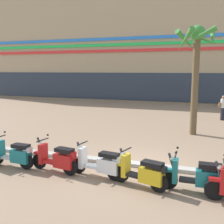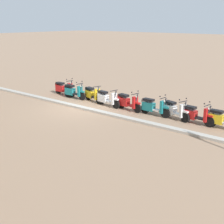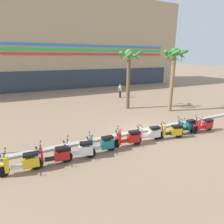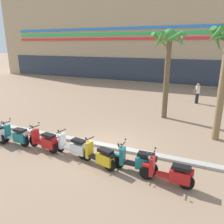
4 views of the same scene
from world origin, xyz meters
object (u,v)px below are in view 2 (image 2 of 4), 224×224
at_px(scooter_yellow_lead_nearest, 92,94).
at_px(scooter_red_tail_end, 63,88).
at_px(scooter_yellow_last_in_row, 222,119).
at_px(scooter_white_mid_centre, 106,98).
at_px(scooter_teal_mid_front, 73,91).
at_px(scooter_red_mid_rear, 195,115).
at_px(scooter_white_far_back, 174,110).
at_px(scooter_teal_gap_after_mid, 153,107).
at_px(scooter_red_second_in_line, 127,102).

distance_m(scooter_yellow_lead_nearest, scooter_red_tail_end, 2.72).
xyz_separation_m(scooter_yellow_last_in_row, scooter_white_mid_centre, (6.78, 0.27, -0.00)).
bearing_deg(scooter_white_mid_centre, scooter_yellow_lead_nearest, -11.91).
relative_size(scooter_white_mid_centre, scooter_teal_mid_front, 1.03).
bearing_deg(scooter_white_mid_centre, scooter_teal_mid_front, -1.81).
bearing_deg(scooter_red_mid_rear, scooter_white_far_back, -1.22).
bearing_deg(scooter_teal_gap_after_mid, scooter_teal_mid_front, 0.31).
distance_m(scooter_teal_gap_after_mid, scooter_red_tail_end, 7.24).
relative_size(scooter_red_mid_rear, scooter_white_mid_centre, 0.98).
distance_m(scooter_white_mid_centre, scooter_yellow_lead_nearest, 1.45).
bearing_deg(scooter_red_tail_end, scooter_teal_gap_after_mid, 177.86).
height_order(scooter_teal_gap_after_mid, scooter_teal_mid_front, same).
height_order(scooter_yellow_last_in_row, scooter_teal_mid_front, same).
distance_m(scooter_teal_gap_after_mid, scooter_yellow_lead_nearest, 4.52).
height_order(scooter_red_second_in_line, scooter_white_mid_centre, scooter_red_second_in_line).
height_order(scooter_yellow_last_in_row, scooter_red_tail_end, same).
distance_m(scooter_red_mid_rear, scooter_red_second_in_line, 3.99).
relative_size(scooter_yellow_lead_nearest, scooter_teal_mid_front, 0.95).
relative_size(scooter_teal_gap_after_mid, scooter_teal_mid_front, 1.00).
xyz_separation_m(scooter_red_mid_rear, scooter_red_tail_end, (9.58, -0.18, -0.00)).
relative_size(scooter_teal_gap_after_mid, scooter_red_tail_end, 0.96).
bearing_deg(scooter_white_mid_centre, scooter_red_tail_end, -5.44).
relative_size(scooter_red_mid_rear, scooter_yellow_lead_nearest, 1.06).
relative_size(scooter_teal_gap_after_mid, scooter_white_mid_centre, 0.97).
xyz_separation_m(scooter_red_mid_rear, scooter_white_far_back, (1.16, -0.02, 0.02)).
height_order(scooter_red_mid_rear, scooter_red_tail_end, same).
distance_m(scooter_teal_gap_after_mid, scooter_red_second_in_line, 1.64).
xyz_separation_m(scooter_teal_gap_after_mid, scooter_red_tail_end, (7.24, -0.27, -0.01)).
bearing_deg(scooter_yellow_last_in_row, scooter_red_mid_rear, 2.15).
height_order(scooter_white_far_back, scooter_white_mid_centre, scooter_white_far_back).
distance_m(scooter_red_mid_rear, scooter_white_mid_centre, 5.45).
relative_size(scooter_white_far_back, scooter_teal_mid_front, 0.95).
bearing_deg(scooter_yellow_lead_nearest, scooter_teal_gap_after_mid, 177.78).
bearing_deg(scooter_red_second_in_line, scooter_red_tail_end, -3.35).
xyz_separation_m(scooter_teal_gap_after_mid, scooter_yellow_lead_nearest, (4.52, -0.18, -0.01)).
distance_m(scooter_red_second_in_line, scooter_red_tail_end, 5.60).
bearing_deg(scooter_red_mid_rear, scooter_red_tail_end, -1.07).
distance_m(scooter_white_mid_centre, scooter_red_tail_end, 4.15).
height_order(scooter_red_mid_rear, scooter_teal_gap_after_mid, same).
bearing_deg(scooter_teal_gap_after_mid, scooter_white_far_back, -174.36).
distance_m(scooter_white_far_back, scooter_teal_mid_front, 7.17).
xyz_separation_m(scooter_yellow_last_in_row, scooter_red_second_in_line, (5.32, 0.20, 0.00)).
xyz_separation_m(scooter_yellow_lead_nearest, scooter_red_tail_end, (2.72, -0.10, -0.00)).
bearing_deg(scooter_red_second_in_line, scooter_red_mid_rear, -177.86).
relative_size(scooter_white_far_back, scooter_yellow_lead_nearest, 1.00).
distance_m(scooter_yellow_lead_nearest, scooter_teal_mid_front, 1.48).
bearing_deg(scooter_red_mid_rear, scooter_white_mid_centre, 2.26).
bearing_deg(scooter_white_far_back, scooter_white_mid_centre, 3.20).
relative_size(scooter_red_mid_rear, scooter_teal_gap_after_mid, 1.01).
height_order(scooter_red_mid_rear, scooter_white_far_back, same).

